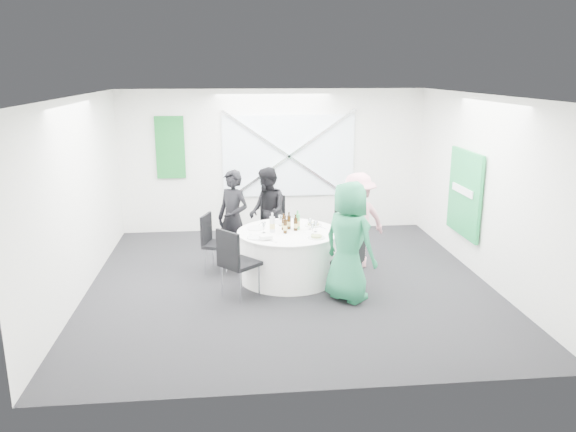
{
  "coord_description": "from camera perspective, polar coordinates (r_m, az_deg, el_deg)",
  "views": [
    {
      "loc": [
        -0.84,
        -8.0,
        3.16
      ],
      "look_at": [
        0.0,
        0.2,
        1.0
      ],
      "focal_mm": 35.0,
      "sensor_mm": 36.0,
      "label": 1
    }
  ],
  "objects": [
    {
      "name": "plate_back",
      "position": [
        9.07,
        -0.75,
        -0.62
      ],
      "size": [
        0.27,
        0.27,
        0.01
      ],
      "color": "white",
      "rests_on": "banquet_table"
    },
    {
      "name": "person_man_back",
      "position": [
        9.69,
        -2.11,
        0.42
      ],
      "size": [
        0.55,
        0.82,
        1.55
      ],
      "primitive_type": "imported",
      "rotation": [
        0.0,
        0.0,
        -1.37
      ],
      "color": "black",
      "rests_on": "floor"
    },
    {
      "name": "chair_back",
      "position": [
        9.79,
        -1.43,
        -0.48
      ],
      "size": [
        0.5,
        0.51,
        1.02
      ],
      "rotation": [
        0.0,
        0.0,
        0.1
      ],
      "color": "black",
      "rests_on": "floor"
    },
    {
      "name": "beer_bottle_b",
      "position": [
        8.68,
        0.1,
        -0.66
      ],
      "size": [
        0.06,
        0.06,
        0.27
      ],
      "color": "#361F09",
      "rests_on": "banquet_table"
    },
    {
      "name": "beer_bottle_c",
      "position": [
        8.59,
        0.78,
        -0.86
      ],
      "size": [
        0.06,
        0.06,
        0.26
      ],
      "color": "#361F09",
      "rests_on": "banquet_table"
    },
    {
      "name": "green_sign",
      "position": [
        9.6,
        17.5,
        2.22
      ],
      "size": [
        0.05,
        1.2,
        1.4
      ],
      "primitive_type": "cube",
      "color": "#1A9346",
      "rests_on": "wall_right"
    },
    {
      "name": "wall_back",
      "position": [
        11.17,
        -1.48,
        5.62
      ],
      "size": [
        6.0,
        0.0,
        6.0
      ],
      "primitive_type": "plane",
      "rotation": [
        1.57,
        0.0,
        0.0
      ],
      "color": "white",
      "rests_on": "floor"
    },
    {
      "name": "window_panel",
      "position": [
        11.14,
        0.08,
        6.12
      ],
      "size": [
        2.6,
        0.03,
        1.6
      ],
      "primitive_type": "cube",
      "color": "silver",
      "rests_on": "wall_back"
    },
    {
      "name": "clear_water_bottle",
      "position": [
        8.51,
        -1.6,
        -0.88
      ],
      "size": [
        0.08,
        0.08,
        0.3
      ],
      "color": "silver",
      "rests_on": "banquet_table"
    },
    {
      "name": "banquet_table",
      "position": [
        8.7,
        0.0,
        -3.95
      ],
      "size": [
        1.56,
        1.56,
        0.76
      ],
      "color": "white",
      "rests_on": "floor"
    },
    {
      "name": "wine_glass_a",
      "position": [
        8.53,
        2.83,
        -0.81
      ],
      "size": [
        0.07,
        0.07,
        0.17
      ],
      "color": "white",
      "rests_on": "banquet_table"
    },
    {
      "name": "window_brace_a",
      "position": [
        11.1,
        0.1,
        6.09
      ],
      "size": [
        2.63,
        0.05,
        1.84
      ],
      "primitive_type": "cube",
      "rotation": [
        0.0,
        0.97,
        0.0
      ],
      "color": "silver",
      "rests_on": "window_panel"
    },
    {
      "name": "beer_bottle_d",
      "position": [
        8.45,
        -0.29,
        -1.06
      ],
      "size": [
        0.06,
        0.06,
        0.28
      ],
      "color": "#361F09",
      "rests_on": "banquet_table"
    },
    {
      "name": "knife_a",
      "position": [
        8.69,
        -3.75,
        -1.36
      ],
      "size": [
        0.09,
        0.13,
        0.01
      ],
      "primitive_type": "cube",
      "rotation": [
        0.0,
        0.0,
        2.58
      ],
      "color": "silver",
      "rests_on": "banquet_table"
    },
    {
      "name": "ceiling",
      "position": [
        8.05,
        0.15,
        12.12
      ],
      "size": [
        6.0,
        6.0,
        0.0
      ],
      "primitive_type": "plane",
      "rotation": [
        3.14,
        0.0,
        0.0
      ],
      "color": "white",
      "rests_on": "wall_back"
    },
    {
      "name": "green_banner",
      "position": [
        11.11,
        -11.88,
        6.82
      ],
      "size": [
        0.55,
        0.04,
        1.2
      ],
      "primitive_type": "cube",
      "color": "#135F29",
      "rests_on": "wall_back"
    },
    {
      "name": "window_brace_b",
      "position": [
        11.1,
        0.1,
        6.09
      ],
      "size": [
        2.63,
        0.05,
        1.84
      ],
      "primitive_type": "cube",
      "rotation": [
        0.0,
        -0.97,
        0.0
      ],
      "color": "silver",
      "rests_on": "window_panel"
    },
    {
      "name": "wall_left",
      "position": [
        8.47,
        -20.49,
        1.75
      ],
      "size": [
        0.0,
        6.0,
        6.0
      ],
      "primitive_type": "plane",
      "rotation": [
        1.57,
        0.0,
        1.57
      ],
      "color": "white",
      "rests_on": "floor"
    },
    {
      "name": "napkin",
      "position": [
        8.15,
        -2.25,
        -2.16
      ],
      "size": [
        0.21,
        0.17,
        0.05
      ],
      "primitive_type": "cube",
      "rotation": [
        0.0,
        0.0,
        0.38
      ],
      "color": "white",
      "rests_on": "plate_front_left"
    },
    {
      "name": "person_woman_green",
      "position": [
        7.81,
        6.2,
        -2.61
      ],
      "size": [
        0.95,
        0.98,
        1.7
      ],
      "primitive_type": "imported",
      "rotation": [
        0.0,
        0.0,
        2.26
      ],
      "color": "#217B4F",
      "rests_on": "floor"
    },
    {
      "name": "beer_bottle_a",
      "position": [
        8.63,
        -0.46,
        -0.78
      ],
      "size": [
        0.06,
        0.06,
        0.26
      ],
      "color": "#361F09",
      "rests_on": "banquet_table"
    },
    {
      "name": "wall_right",
      "position": [
        9.05,
        19.41,
        2.62
      ],
      "size": [
        0.0,
        6.0,
        6.0
      ],
      "primitive_type": "plane",
      "rotation": [
        1.57,
        0.0,
        -1.57
      ],
      "color": "white",
      "rests_on": "floor"
    },
    {
      "name": "floor",
      "position": [
        8.64,
        0.14,
        -6.76
      ],
      "size": [
        6.0,
        6.0,
        0.0
      ],
      "primitive_type": "plane",
      "color": "black",
      "rests_on": "ground"
    },
    {
      "name": "chair_back_left",
      "position": [
        8.99,
        -7.58,
        -2.3
      ],
      "size": [
        0.55,
        0.55,
        0.95
      ],
      "rotation": [
        0.0,
        0.0,
        1.24
      ],
      "color": "black",
      "rests_on": "floor"
    },
    {
      "name": "knife_b",
      "position": [
        8.08,
        -1.53,
        -2.59
      ],
      "size": [
        0.12,
        0.12,
        0.01
      ],
      "primitive_type": "cube",
      "rotation": [
        0.0,
        0.0,
        -2.36
      ],
      "color": "silver",
      "rests_on": "banquet_table"
    },
    {
      "name": "wine_glass_f",
      "position": [
        8.47,
        -2.49,
        -0.91
      ],
      "size": [
        0.07,
        0.07,
        0.17
      ],
      "color": "white",
      "rests_on": "banquet_table"
    },
    {
      "name": "knife_c",
      "position": [
        9.05,
        2.07,
        -0.69
      ],
      "size": [
        0.09,
        0.13,
        0.01
      ],
      "primitive_type": "cube",
      "rotation": [
        0.0,
        0.0,
        0.56
      ],
      "color": "silver",
      "rests_on": "banquet_table"
    },
    {
      "name": "person_man_back_left",
      "position": [
        9.18,
        -5.59,
        -0.28
      ],
      "size": [
        0.7,
        0.67,
        1.6
      ],
      "primitive_type": "imported",
      "rotation": [
        0.0,
        0.0,
        -0.68
      ],
      "color": "black",
      "rests_on": "floor"
    },
    {
      "name": "fork_b",
      "position": [
        8.38,
        -3.62,
        -1.96
      ],
      "size": [
        0.1,
        0.13,
        0.01
      ],
      "primitive_type": "cube",
      "rotation": [
        0.0,
        0.0,
        -2.54
      ],
      "color": "silver",
      "rests_on": "banquet_table"
    },
    {
      "name": "chair_front_right",
      "position": [
        8.28,
        6.61,
        -4.07
      ],
      "size": [
        0.55,
        0.55,
        0.88
      ],
      "rotation": [
        0.0,
        0.0,
        4.16
      ],
      "color": "black",
      "rests_on": "floor"
    },
    {
      "name": "plate_front_left",
      "position": [
        8.26,
        -3.25,
        -2.19
      ],
      "size": [
        0.27,
        0.27,
        0.01
      ],
      "color": "white",
      "rests_on": "banquet_table"
    },
    {
      "name": "fork_a",
      "position": [
        8.92,
        -3.0,
        -0.92
      ],
      "size": [
        0.08,
        0.14,
        0.01
      ],
      "primitive_type": "cube",
      "rotation": [
        0.0,
        0.0,
        2.71
      ],
      "color": "silver",
      "rests_on": "banquet_table"
    },
    {
      "name": "plate_back_right",
      "position": [
        8.9,
        2.59,
        -0.88
      ],
      "size": [
        0.27,
        0.27,
        0.04
      ],
      "color": "white",
      "rests_on": "banquet_table"
    },
    {
      "name": "chair_back_right",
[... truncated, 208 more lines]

